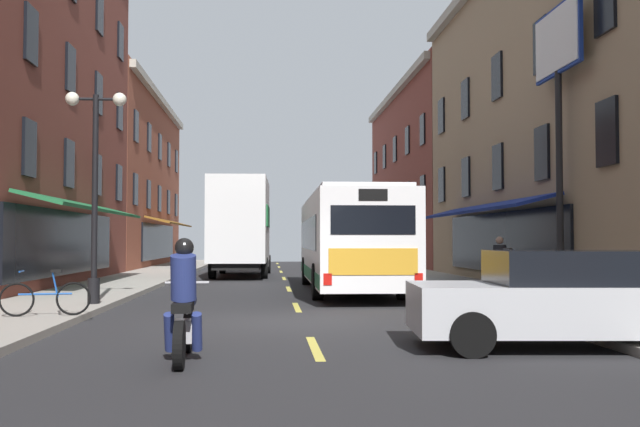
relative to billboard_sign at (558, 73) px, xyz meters
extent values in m
cube|color=#28282B|center=(-7.05, -4.05, -6.15)|extent=(34.80, 80.00, 0.10)
cube|color=#DBCC4C|center=(-7.05, -7.55, -6.09)|extent=(0.14, 2.40, 0.01)
cube|color=#DBCC4C|center=(-7.05, -1.05, -6.09)|extent=(0.14, 2.40, 0.01)
cube|color=#DBCC4C|center=(-7.05, 5.45, -6.09)|extent=(0.14, 2.40, 0.01)
cube|color=#DBCC4C|center=(-7.05, 11.95, -6.09)|extent=(0.14, 2.40, 0.01)
cube|color=#DBCC4C|center=(-7.05, 18.45, -6.09)|extent=(0.14, 2.40, 0.01)
cube|color=#DBCC4C|center=(-7.05, 24.95, -6.09)|extent=(0.14, 2.40, 0.01)
cube|color=#DBCC4C|center=(-7.05, 31.45, -6.09)|extent=(0.14, 2.40, 0.01)
cube|color=#A39E93|center=(-12.95, -4.05, -6.03)|extent=(3.00, 80.00, 0.14)
cube|color=#A39E93|center=(-1.15, -4.05, -6.03)|extent=(3.00, 80.00, 0.14)
cube|color=black|center=(-14.41, 5.95, -4.55)|extent=(0.10, 12.00, 2.10)
cube|color=#1E6638|center=(-13.70, 5.95, -3.35)|extent=(1.38, 11.20, 0.44)
cube|color=black|center=(-14.41, 1.95, -1.90)|extent=(0.10, 1.00, 1.60)
cube|color=black|center=(-14.41, 5.95, -1.90)|extent=(0.10, 1.00, 1.60)
cube|color=black|center=(-14.41, 9.95, -1.90)|extent=(0.10, 1.00, 1.60)
cube|color=black|center=(-14.41, 13.95, -1.90)|extent=(0.10, 1.00, 1.60)
cube|color=black|center=(-14.41, 1.95, 1.30)|extent=(0.10, 1.00, 1.60)
cube|color=black|center=(-14.41, 5.95, 1.30)|extent=(0.10, 1.00, 1.60)
cube|color=black|center=(-14.41, 9.95, 1.30)|extent=(0.10, 1.00, 1.60)
cube|color=black|center=(-14.41, 13.95, 1.30)|extent=(0.10, 1.00, 1.60)
cube|color=black|center=(-14.41, 9.95, 4.50)|extent=(0.10, 1.00, 1.60)
cube|color=black|center=(-14.41, 13.95, 4.50)|extent=(0.10, 1.00, 1.60)
cube|color=brown|center=(-18.45, 25.95, -0.82)|extent=(8.00, 19.90, 10.57)
cube|color=#B2AD9E|center=(-14.35, 25.95, 4.12)|extent=(0.44, 19.40, 0.40)
cube|color=black|center=(-14.41, 25.95, -4.55)|extent=(0.10, 12.00, 2.10)
cube|color=brown|center=(-13.70, 25.95, -3.35)|extent=(1.38, 11.20, 0.44)
cube|color=black|center=(-14.41, 17.95, -1.90)|extent=(0.10, 1.00, 1.60)
cube|color=black|center=(-14.41, 21.95, -1.90)|extent=(0.10, 1.00, 1.60)
cube|color=black|center=(-14.41, 25.95, -1.90)|extent=(0.10, 1.00, 1.60)
cube|color=black|center=(-14.41, 29.95, -1.90)|extent=(0.10, 1.00, 1.60)
cube|color=black|center=(-14.41, 33.95, -1.90)|extent=(0.10, 1.00, 1.60)
cube|color=black|center=(-14.41, 17.95, 1.30)|extent=(0.10, 1.00, 1.60)
cube|color=black|center=(-14.41, 21.95, 1.30)|extent=(0.10, 1.00, 1.60)
cube|color=black|center=(-14.41, 25.95, 1.30)|extent=(0.10, 1.00, 1.60)
cube|color=black|center=(-14.41, 29.95, 1.30)|extent=(0.10, 1.00, 1.60)
cube|color=black|center=(-14.41, 33.95, 1.30)|extent=(0.10, 1.00, 1.60)
cube|color=#9E8466|center=(4.35, 5.95, -0.13)|extent=(8.00, 19.90, 11.93)
cube|color=black|center=(0.31, 5.95, -4.55)|extent=(0.10, 12.00, 2.10)
cube|color=navy|center=(-0.40, 5.95, -3.35)|extent=(1.38, 11.20, 0.44)
cube|color=black|center=(0.31, -2.05, -1.90)|extent=(0.10, 1.00, 1.60)
cube|color=black|center=(0.31, 1.95, -1.90)|extent=(0.10, 1.00, 1.60)
cube|color=black|center=(0.31, 5.95, -1.90)|extent=(0.10, 1.00, 1.60)
cube|color=black|center=(0.31, 9.95, -1.90)|extent=(0.10, 1.00, 1.60)
cube|color=black|center=(0.31, 13.95, -1.90)|extent=(0.10, 1.00, 1.60)
cube|color=black|center=(0.31, -2.05, 1.30)|extent=(0.10, 1.00, 1.60)
cube|color=black|center=(0.31, 1.95, 1.30)|extent=(0.10, 1.00, 1.60)
cube|color=black|center=(0.31, 5.95, 1.30)|extent=(0.10, 1.00, 1.60)
cube|color=black|center=(0.31, 9.95, 1.30)|extent=(0.10, 1.00, 1.60)
cube|color=black|center=(0.31, 13.95, 1.30)|extent=(0.10, 1.00, 1.60)
cube|color=brown|center=(4.35, 25.95, -0.47)|extent=(8.00, 19.90, 11.25)
cube|color=#B2AD9E|center=(0.25, 25.95, 4.81)|extent=(0.44, 19.40, 0.40)
cube|color=black|center=(0.31, 25.95, -4.55)|extent=(0.10, 12.00, 2.10)
cube|color=black|center=(-0.40, 25.95, -3.35)|extent=(1.38, 11.20, 0.44)
cube|color=black|center=(0.31, 17.95, -1.90)|extent=(0.10, 1.00, 1.60)
cube|color=black|center=(0.31, 21.95, -1.90)|extent=(0.10, 1.00, 1.60)
cube|color=black|center=(0.31, 25.95, -1.90)|extent=(0.10, 1.00, 1.60)
cube|color=black|center=(0.31, 29.95, -1.90)|extent=(0.10, 1.00, 1.60)
cube|color=black|center=(0.31, 33.95, -1.90)|extent=(0.10, 1.00, 1.60)
cube|color=black|center=(0.31, 17.95, 1.30)|extent=(0.10, 1.00, 1.60)
cube|color=black|center=(0.31, 21.95, 1.30)|extent=(0.10, 1.00, 1.60)
cube|color=black|center=(0.31, 25.95, 1.30)|extent=(0.10, 1.00, 1.60)
cube|color=black|center=(0.31, 29.95, 1.30)|extent=(0.10, 1.00, 1.60)
cube|color=black|center=(0.31, 33.95, 1.30)|extent=(0.10, 1.00, 1.60)
cylinder|color=black|center=(0.00, 0.00, -2.95)|extent=(0.18, 0.18, 6.02)
cylinder|color=black|center=(0.00, 0.00, -5.84)|extent=(0.40, 0.40, 0.24)
cube|color=navy|center=(0.00, 0.00, 0.90)|extent=(0.10, 2.87, 1.83)
cube|color=white|center=(-0.06, 0.00, 0.90)|extent=(0.04, 2.71, 1.67)
cube|color=white|center=(0.06, 0.00, 0.90)|extent=(0.04, 2.71, 1.67)
cube|color=white|center=(-5.19, 4.13, -4.45)|extent=(2.65, 11.25, 2.59)
cube|color=silver|center=(-5.19, 4.13, -3.10)|extent=(2.44, 10.05, 0.16)
cube|color=black|center=(-5.19, 4.43, -4.28)|extent=(2.67, 8.85, 0.96)
cube|color=#19723F|center=(-5.19, 4.13, -5.50)|extent=(2.68, 10.85, 0.36)
cube|color=black|center=(-5.14, 9.71, -4.28)|extent=(2.25, 0.14, 1.10)
cube|color=black|center=(-5.24, -1.44, -3.98)|extent=(2.05, 0.14, 0.70)
cube|color=gold|center=(-5.24, -1.45, -4.98)|extent=(2.15, 0.12, 0.64)
cube|color=black|center=(-5.24, -1.45, -3.38)|extent=(0.70, 0.11, 0.28)
cube|color=red|center=(-6.33, -1.45, -5.40)|extent=(0.20, 0.08, 0.28)
cube|color=red|center=(-4.14, -1.47, -5.40)|extent=(0.20, 0.08, 0.28)
cylinder|color=black|center=(-6.33, 7.76, -5.60)|extent=(0.31, 1.00, 1.00)
cylinder|color=black|center=(-3.98, 7.74, -5.60)|extent=(0.31, 1.00, 1.00)
cylinder|color=black|center=(-6.39, 1.03, -5.60)|extent=(0.31, 1.00, 1.00)
cylinder|color=black|center=(-4.04, 1.01, -5.60)|extent=(0.31, 1.00, 1.00)
cube|color=white|center=(-8.84, 16.91, -4.55)|extent=(2.37, 2.43, 2.40)
cube|color=black|center=(-8.80, 18.05, -3.70)|extent=(2.00, 0.16, 0.80)
cube|color=white|center=(-8.96, 12.81, -3.61)|extent=(2.57, 5.90, 3.57)
cube|color=#196633|center=(-7.74, 12.78, -3.43)|extent=(0.16, 3.50, 0.90)
cube|color=black|center=(-8.92, 13.99, -5.55)|extent=(2.13, 7.85, 0.24)
cylinder|color=black|center=(-9.94, 16.74, -5.65)|extent=(0.31, 0.91, 0.90)
cylinder|color=black|center=(-7.74, 16.68, -5.65)|extent=(0.31, 0.91, 0.90)
cylinder|color=black|center=(-10.08, 11.97, -5.65)|extent=(0.31, 0.91, 0.90)
cylinder|color=black|center=(-7.88, 11.90, -5.65)|extent=(0.31, 0.91, 0.90)
cube|color=silver|center=(-3.29, -7.82, -5.50)|extent=(4.69, 2.23, 0.72)
cube|color=black|center=(-3.11, -7.84, -4.90)|extent=(2.59, 1.91, 0.54)
cylinder|color=black|center=(-4.93, -8.60, -5.78)|extent=(0.65, 0.27, 0.64)
cylinder|color=black|center=(-4.80, -6.81, -5.78)|extent=(0.65, 0.27, 0.64)
cube|color=silver|center=(-9.07, 23.13, -5.52)|extent=(1.82, 4.67, 0.68)
cube|color=black|center=(-9.07, 22.95, -4.97)|extent=(1.64, 2.53, 0.49)
cube|color=red|center=(-9.80, 20.83, -5.28)|extent=(0.20, 0.06, 0.14)
cube|color=red|center=(-8.39, 20.82, -5.28)|extent=(0.20, 0.06, 0.14)
cylinder|color=black|center=(-9.89, 24.77, -5.78)|extent=(0.23, 0.64, 0.64)
cylinder|color=black|center=(-8.22, 24.75, -5.78)|extent=(0.23, 0.64, 0.64)
cylinder|color=black|center=(-9.92, 21.51, -5.78)|extent=(0.23, 0.64, 0.64)
cylinder|color=black|center=(-8.25, 21.50, -5.78)|extent=(0.23, 0.64, 0.64)
cylinder|color=black|center=(-8.92, -7.80, -5.79)|extent=(0.12, 0.62, 0.62)
cylinder|color=black|center=(-8.87, -9.25, -5.79)|extent=(0.14, 0.62, 0.62)
cylinder|color=#B2B2B7|center=(-8.92, -7.92, -5.49)|extent=(0.08, 0.33, 0.68)
ellipsoid|color=navy|center=(-8.90, -8.35, -5.29)|extent=(0.34, 0.57, 0.28)
cube|color=black|center=(-8.89, -8.75, -5.36)|extent=(0.28, 0.57, 0.12)
cube|color=#B2B2B7|center=(-8.89, -8.53, -5.70)|extent=(0.25, 0.41, 0.30)
cylinder|color=#B2B2B7|center=(-8.91, -8.02, -5.08)|extent=(0.62, 0.06, 0.04)
cylinder|color=navy|center=(-8.89, -8.68, -4.97)|extent=(0.36, 0.47, 0.66)
sphere|color=black|center=(-8.89, -8.57, -4.57)|extent=(0.26, 0.26, 0.26)
cylinder|color=navy|center=(-9.07, -8.66, -5.70)|extent=(0.15, 0.36, 0.56)
cylinder|color=navy|center=(-8.71, -8.64, -5.70)|extent=(0.15, 0.36, 0.56)
torus|color=black|center=(-12.64, -4.03, -5.63)|extent=(0.66, 0.15, 0.66)
torus|color=black|center=(-11.60, -3.86, -5.63)|extent=(0.66, 0.15, 0.66)
cylinder|color=#194CA5|center=(-12.12, -3.95, -5.53)|extent=(0.99, 0.20, 0.04)
cylinder|color=#194CA5|center=(-11.94, -3.92, -5.35)|extent=(0.14, 0.06, 0.50)
cube|color=black|center=(-11.93, -3.92, -5.08)|extent=(0.22, 0.15, 0.06)
cylinder|color=#194CA5|center=(-12.56, -4.02, -5.08)|extent=(0.11, 0.48, 0.03)
cylinder|color=#B29947|center=(-1.36, 0.85, -5.57)|extent=(0.28, 0.28, 0.77)
cylinder|color=black|center=(-1.36, 0.85, -4.89)|extent=(0.36, 0.36, 0.59)
sphere|color=tan|center=(-1.36, 0.85, -4.47)|extent=(0.21, 0.21, 0.21)
cube|color=#4C4C51|center=(-1.19, 0.69, -4.86)|extent=(0.29, 0.30, 0.36)
cylinder|color=black|center=(-11.83, -1.26, -3.49)|extent=(0.14, 0.14, 4.94)
cylinder|color=black|center=(-11.83, -1.26, -5.66)|extent=(0.28, 0.28, 0.60)
cylinder|color=black|center=(-11.83, -1.26, -1.12)|extent=(1.10, 0.07, 0.07)
sphere|color=white|center=(-12.38, -1.26, -1.12)|extent=(0.32, 0.32, 0.32)
sphere|color=white|center=(-11.28, -1.26, -1.12)|extent=(0.32, 0.32, 0.32)
camera|label=1|loc=(-7.77, -18.27, -4.47)|focal=39.75mm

